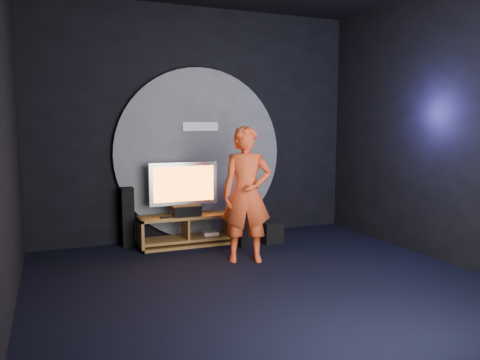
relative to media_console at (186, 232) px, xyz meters
The scene contains 14 objects.
floor 2.09m from the media_console, 80.51° to the right, with size 5.00×5.00×0.00m, color black.
back_wall 1.65m from the media_console, 52.71° to the left, with size 5.00×0.04×3.50m, color black.
front_wall 4.82m from the media_console, 85.69° to the right, with size 5.00×0.04×3.50m, color black.
left_wall 3.36m from the media_console, 136.46° to the right, with size 0.04×5.00×3.50m, color black.
right_wall 3.83m from the media_console, 35.80° to the right, with size 0.04×5.00×3.50m, color black.
wall_disc_panel 1.22m from the media_console, 48.97° to the left, with size 2.60×0.11×2.60m.
media_console is the anchor object (origin of this frame).
tv 0.67m from the media_console, 96.18° to the left, with size 1.00×0.22×0.76m.
center_speaker 0.34m from the media_console, 94.16° to the right, with size 0.40×0.15×0.15m, color black.
remote 0.43m from the media_console, 158.89° to the right, with size 0.18×0.05×0.02m, color black.
tower_speaker_left 0.86m from the media_console, 161.57° to the left, with size 0.17×0.19×0.86m, color black.
tower_speaker_right 0.89m from the media_console, 25.45° to the right, with size 0.17×0.19×0.86m, color black.
subwoofer 1.26m from the media_console, 15.33° to the right, with size 0.28×0.28×0.31m, color black.
player 1.35m from the media_console, 63.77° to the right, with size 0.63×0.42×1.73m, color #DC461E.
Camera 1 is at (-2.11, -4.42, 1.76)m, focal length 35.00 mm.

